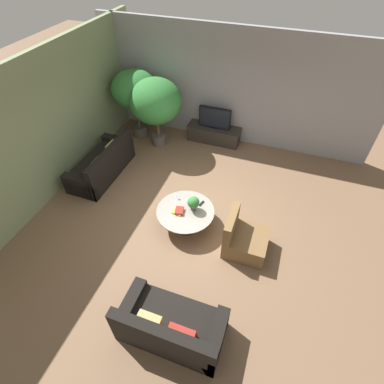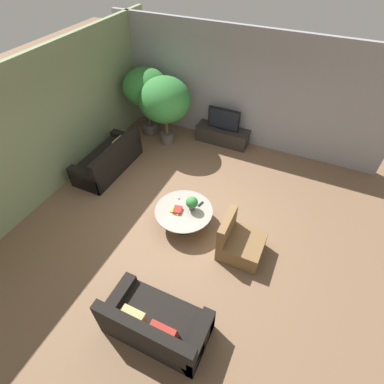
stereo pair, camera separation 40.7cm
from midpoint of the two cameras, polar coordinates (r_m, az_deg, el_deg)
ground_plane at (r=6.60m, az=-2.35°, el=-4.51°), size 24.00×24.00×0.00m
back_wall_stone at (r=8.24m, az=6.13°, el=19.08°), size 7.40×0.12×3.00m
side_wall_left at (r=7.39m, az=-26.85°, el=11.36°), size 0.12×7.40×3.00m
media_console at (r=8.65m, az=2.83°, el=10.98°), size 1.48×0.50×0.45m
television at (r=8.39m, az=2.95°, el=13.87°), size 0.88×0.13×0.59m
coffee_table at (r=6.24m, az=-3.12°, el=-4.35°), size 1.20×1.20×0.40m
couch_by_wall at (r=7.81m, az=-18.10°, el=4.91°), size 0.84×1.89×0.84m
couch_near_entry at (r=5.04m, az=-6.58°, el=-24.23°), size 1.61×0.84×0.84m
armchair_wicker at (r=5.90m, az=7.83°, el=-8.99°), size 0.80×0.76×0.86m
potted_palm_tall at (r=8.57m, az=-12.25°, el=18.28°), size 1.22×1.22×1.89m
potted_palm_corner at (r=8.06m, az=-8.45°, el=16.55°), size 1.34×1.34×1.88m
potted_plant_tabletop at (r=6.05m, az=-1.65°, el=-2.14°), size 0.25×0.25×0.32m
book_stack at (r=6.13m, az=-4.44°, el=-3.65°), size 0.24×0.24×0.06m
remote_black at (r=6.28m, az=-0.05°, el=-2.24°), size 0.08×0.16×0.02m
remote_silver at (r=6.43m, az=-4.47°, el=-1.04°), size 0.13×0.15×0.02m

